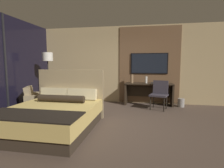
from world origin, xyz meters
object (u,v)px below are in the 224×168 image
Objects in this scene: tv at (149,63)px; vase_short at (132,79)px; bed at (54,114)px; vase_tall at (146,80)px; waste_bin at (181,103)px; armchair_by_window at (39,102)px; floor_lamp at (48,61)px; desk at (149,90)px; desk_chair at (160,92)px; book at (154,83)px.

vase_short is (-0.59, -0.23, -0.54)m from tv.
bed is 9.04× the size of vase_tall.
waste_bin is (1.65, -0.12, -0.77)m from vase_short.
vase_short is at bearing 175.89° from waste_bin.
tv reaches higher than waste_bin.
armchair_by_window is (-3.31, -1.64, -1.19)m from tv.
waste_bin is (3.16, 2.62, -0.18)m from bed.
armchair_by_window is at bearing 132.65° from bed.
floor_lamp is (-1.25, 1.95, 1.20)m from bed.
bed reaches higher than waste_bin.
armchair_by_window reaches higher than waste_bin.
tv is 1.26× the size of armchair_by_window.
vase_short is (-0.59, -0.02, 0.40)m from desk.
vase_tall is at bearing 13.76° from floor_lamp.
desk is 0.64m from desk_chair.
tv is 1.44× the size of desk_chair.
vase_tall reaches higher than waste_bin.
desk is at bearing -0.77° from vase_tall.
waste_bin is (0.74, 0.41, -0.40)m from desk_chair.
vase_short is (-0.91, 0.53, 0.37)m from desk_chair.
armchair_by_window is 4.49× the size of vase_tall.
bed is 7.44× the size of waste_bin.
floor_lamp reaches higher than book.
armchair_by_window is at bearing -86.71° from floor_lamp.
tv is 3.88m from armchair_by_window.
bed reaches higher than book.
tv reaches higher than vase_short.
book is at bearing 6.52° from vase_tall.
desk_chair is 0.77m from vase_tall.
tv is at bearing 16.74° from floor_lamp.
desk_chair is 0.94m from waste_bin.
floor_lamp is at bearing -158.85° from desk_chair.
book is (0.19, 0.03, 0.27)m from desk.
desk is (2.10, 2.75, 0.20)m from bed.
vase_tall is 0.82× the size of waste_bin.
tv is 0.83m from vase_short.
waste_bin is at bearing -4.11° from vase_short.
book is (0.77, 0.05, -0.13)m from vase_short.
vase_tall reaches higher than armchair_by_window.
tv is 5.57× the size of book.
bed is at bearing -126.08° from vase_tall.
bed is 8.94× the size of book.
bed is 1.60× the size of tv.
desk_chair is 3.21× the size of waste_bin.
floor_lamp reaches higher than vase_short.
vase_short is 1.83m from waste_bin.
book is 0.83× the size of waste_bin.
bed is 1.79m from armchair_by_window.
floor_lamp reaches higher than desk_chair.
desk_chair reaches higher than desk.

